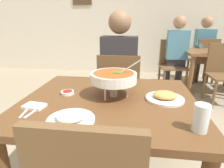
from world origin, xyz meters
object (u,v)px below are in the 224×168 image
dining_table_main (109,114)px  sauce_dish (67,92)px  dining_table_far (213,58)px  chair_bg_left (172,62)px  rice_plate (71,118)px  patron_bg_middle (204,46)px  curry_bowl (114,78)px  patron_bg_left (176,49)px  chair_bg_right (223,70)px  chair_diner_main (119,90)px  appetizer_plate (165,97)px  chair_bg_middle (204,58)px  diner_main (119,68)px  drink_glass (201,119)px

dining_table_main → sauce_dish: bearing=171.3°
dining_table_far → chair_bg_left: chair_bg_left is taller
rice_plate → patron_bg_middle: size_ratio=0.18×
curry_bowl → patron_bg_left: bearing=69.3°
patron_bg_left → chair_bg_right: bearing=-43.1°
dining_table_main → sauce_dish: (-0.30, 0.05, 0.12)m
chair_diner_main → appetizer_plate: (0.35, -0.73, 0.24)m
sauce_dish → chair_bg_middle: chair_bg_middle is taller
dining_table_main → patron_bg_middle: 3.26m
curry_bowl → diner_main: bearing=91.8°
rice_plate → drink_glass: 0.61m
sauce_dish → drink_glass: size_ratio=0.69×
drink_glass → patron_bg_left: (0.44, 2.67, -0.04)m
chair_diner_main → curry_bowl: bearing=-88.1°
chair_bg_middle → dining_table_far: bearing=-92.5°
dining_table_main → curry_bowl: size_ratio=3.33×
chair_bg_left → chair_bg_middle: size_ratio=1.00×
diner_main → patron_bg_middle: same height
dining_table_main → dining_table_far: bearing=56.3°
chair_bg_middle → diner_main: bearing=-127.9°
chair_diner_main → chair_bg_right: same height
chair_bg_left → chair_bg_middle: (0.71, 0.44, 0.00)m
sauce_dish → dining_table_far: sauce_dish is taller
rice_plate → dining_table_far: size_ratio=0.24×
patron_bg_left → chair_bg_middle: bearing=32.4°
chair_diner_main → chair_bg_left: 1.79m
rice_plate → drink_glass: (0.61, -0.01, 0.04)m
chair_bg_right → curry_bowl: bearing=-129.9°
curry_bowl → dining_table_far: curry_bowl is taller
dining_table_main → chair_bg_right: (1.49, 1.80, -0.11)m
diner_main → patron_bg_left: (0.89, 1.57, 0.00)m
patron_bg_middle → drink_glass: bearing=-108.8°
chair_bg_left → chair_bg_right: same height
dining_table_main → drink_glass: drink_glass is taller
dining_table_main → chair_diner_main: size_ratio=1.23×
patron_bg_middle → rice_plate: bearing=-118.1°
chair_diner_main → curry_bowl: 0.79m
diner_main → rice_plate: (-0.15, -1.09, 0.00)m
dining_table_main → appetizer_plate: size_ratio=4.62×
chair_diner_main → sauce_dish: chair_diner_main is taller
dining_table_far → patron_bg_middle: (0.02, 0.58, 0.14)m
dining_table_far → chair_bg_middle: chair_bg_middle is taller
dining_table_main → chair_bg_middle: bearing=60.9°
chair_bg_middle → patron_bg_left: patron_bg_left is taller
diner_main → patron_bg_middle: bearing=53.5°
rice_plate → appetizer_plate: 0.60m
curry_bowl → chair_bg_right: 2.31m
diner_main → dining_table_far: (1.52, 1.50, -0.14)m
appetizer_plate → dining_table_far: appetizer_plate is taller
rice_plate → appetizer_plate: same height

